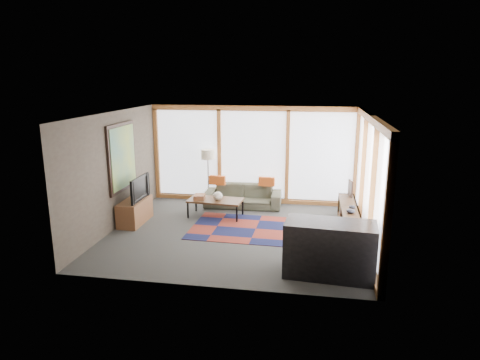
% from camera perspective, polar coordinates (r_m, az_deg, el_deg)
% --- Properties ---
extents(ground, '(5.50, 5.50, 0.00)m').
position_cam_1_polar(ground, '(9.44, -0.41, -7.07)').
color(ground, '#2E2E2B').
rests_on(ground, ground).
extents(room_envelope, '(5.52, 5.02, 2.62)m').
position_cam_1_polar(room_envelope, '(9.49, 3.11, 2.70)').
color(room_envelope, '#3C312B').
rests_on(room_envelope, ground).
extents(rug, '(2.93, 1.92, 0.01)m').
position_cam_1_polar(rug, '(9.67, 2.13, -6.53)').
color(rug, maroon).
rests_on(rug, ground).
extents(sofa, '(2.01, 0.84, 0.58)m').
position_cam_1_polar(sofa, '(11.21, 0.38, -2.13)').
color(sofa, '#3F4030').
rests_on(sofa, ground).
extents(pillow_left, '(0.43, 0.15, 0.23)m').
position_cam_1_polar(pillow_left, '(11.20, -3.04, -0.02)').
color(pillow_left, '#B64C18').
rests_on(pillow_left, sofa).
extents(pillow_right, '(0.43, 0.17, 0.23)m').
position_cam_1_polar(pillow_right, '(11.07, 3.57, -0.20)').
color(pillow_right, '#B64C18').
rests_on(pillow_right, sofa).
extents(floor_lamp, '(0.36, 0.36, 1.44)m').
position_cam_1_polar(floor_lamp, '(11.56, -4.27, 0.54)').
color(floor_lamp, black).
rests_on(floor_lamp, ground).
extents(coffee_table, '(1.35, 0.75, 0.43)m').
position_cam_1_polar(coffee_table, '(10.46, -3.27, -3.74)').
color(coffee_table, '#321D15').
rests_on(coffee_table, ground).
extents(book_stack, '(0.29, 0.35, 0.11)m').
position_cam_1_polar(book_stack, '(10.46, -5.44, -2.24)').
color(book_stack, brown).
rests_on(book_stack, coffee_table).
extents(vase, '(0.27, 0.27, 0.20)m').
position_cam_1_polar(vase, '(10.32, -2.99, -2.13)').
color(vase, beige).
rests_on(vase, coffee_table).
extents(bookshelf, '(0.37, 2.06, 0.52)m').
position_cam_1_polar(bookshelf, '(10.02, 14.28, -4.70)').
color(bookshelf, '#321D15').
rests_on(bookshelf, ground).
extents(bowl_a, '(0.19, 0.19, 0.09)m').
position_cam_1_polar(bowl_a, '(9.39, 14.55, -4.02)').
color(bowl_a, black).
rests_on(bowl_a, bookshelf).
extents(bowl_b, '(0.17, 0.17, 0.08)m').
position_cam_1_polar(bowl_b, '(9.70, 14.74, -3.51)').
color(bowl_b, black).
rests_on(bowl_b, bookshelf).
extents(shelf_picture, '(0.09, 0.30, 0.40)m').
position_cam_1_polar(shelf_picture, '(10.62, 14.50, -1.12)').
color(shelf_picture, black).
rests_on(shelf_picture, bookshelf).
extents(tv_console, '(0.46, 1.10, 0.55)m').
position_cam_1_polar(tv_console, '(10.30, -13.83, -4.07)').
color(tv_console, brown).
rests_on(tv_console, ground).
extents(television, '(0.15, 0.97, 0.56)m').
position_cam_1_polar(television, '(10.15, -13.66, -1.06)').
color(television, black).
rests_on(television, tv_console).
extents(bar_counter, '(1.57, 0.82, 0.96)m').
position_cam_1_polar(bar_counter, '(7.53, 11.85, -9.02)').
color(bar_counter, black).
rests_on(bar_counter, ground).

